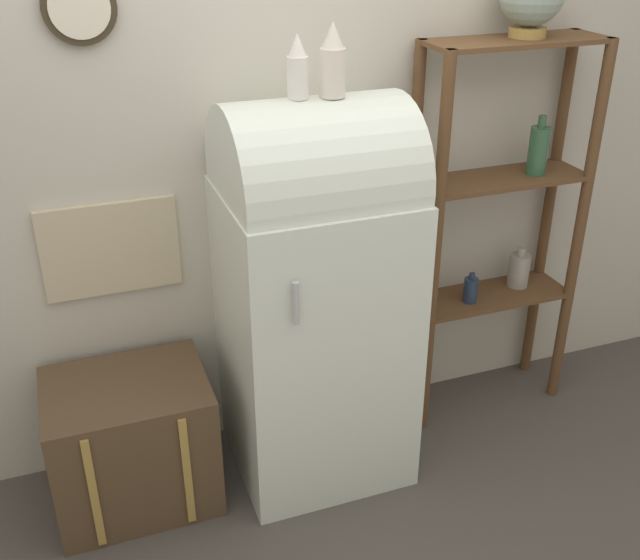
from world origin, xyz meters
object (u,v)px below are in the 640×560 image
object	(u,v)px
suitcase_trunk	(132,442)
vase_center	(333,62)
vase_left	(298,69)
refrigerator	(315,291)

from	to	relation	value
suitcase_trunk	vase_center	xyz separation A→B (m)	(0.83, -0.04, 1.44)
vase_center	vase_left	bearing A→B (deg)	171.58
refrigerator	suitcase_trunk	world-z (taller)	refrigerator
refrigerator	vase_center	bearing A→B (deg)	-8.95
refrigerator	vase_left	xyz separation A→B (m)	(-0.06, 0.01, 0.86)
refrigerator	vase_left	bearing A→B (deg)	172.16
suitcase_trunk	vase_left	distance (m)	1.59
suitcase_trunk	vase_left	bearing A→B (deg)	-1.77
suitcase_trunk	vase_left	size ratio (longest dim) A/B	2.86
vase_left	vase_center	world-z (taller)	vase_center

